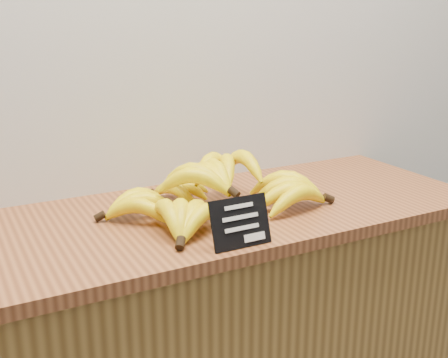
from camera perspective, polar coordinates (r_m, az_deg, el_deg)
counter_top at (r=1.40m, az=-0.95°, el=-3.58°), size 1.37×0.54×0.03m
chalkboard_sign at (r=1.17m, az=1.69°, el=-4.43°), size 0.13×0.04×0.10m
banana_pile at (r=1.36m, az=-1.59°, el=-1.26°), size 0.57×0.42×0.13m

